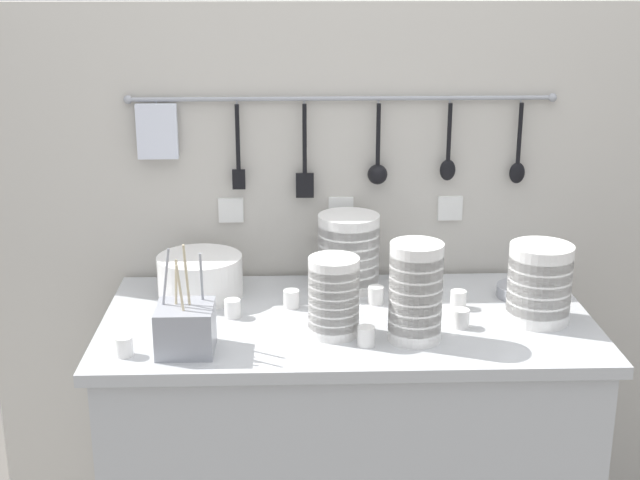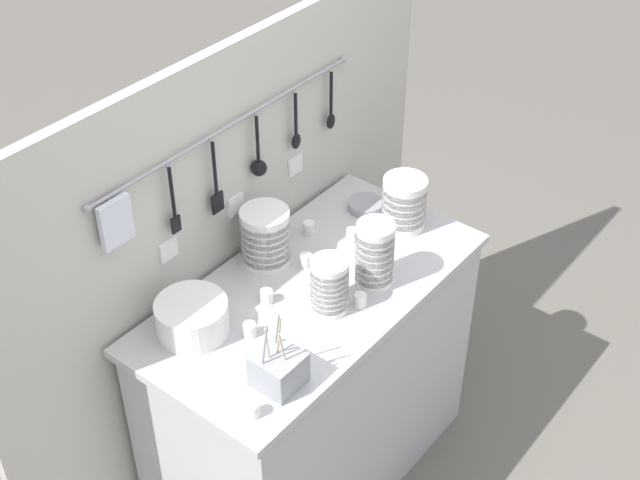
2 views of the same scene
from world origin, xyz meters
TOP-DOWN VIEW (x-y plane):
  - ground_plane at (0.00, 0.00)m, footprint 20.00×20.00m
  - counter at (0.00, 0.00)m, footprint 1.25×0.63m
  - back_wall at (-0.00, 0.35)m, footprint 2.05×0.09m
  - bowl_stack_short_front at (-0.04, -0.11)m, footprint 0.12×0.12m
  - bowl_stack_tall_left at (0.15, -0.14)m, footprint 0.13×0.13m
  - bowl_stack_wide_centre at (0.02, 0.21)m, footprint 0.17×0.17m
  - bowl_stack_back_corner at (0.48, -0.04)m, footprint 0.16×0.16m
  - plate_stack at (-0.39, 0.16)m, footprint 0.23×0.23m
  - steel_mixing_bowl at (0.48, 0.13)m, footprint 0.13×0.13m
  - cutlery_caddy at (-0.39, -0.19)m, footprint 0.13×0.13m
  - cup_back_right at (0.28, -0.08)m, footprint 0.04×0.04m
  - cup_centre at (0.08, 0.09)m, footprint 0.04×0.04m
  - cup_front_left at (-0.29, 0.01)m, footprint 0.04×0.04m
  - cup_mid_row at (-0.53, -0.22)m, footprint 0.04×0.04m
  - cup_edge_far at (0.23, 0.20)m, footprint 0.04×0.04m
  - cup_by_caddy at (0.29, 0.05)m, footprint 0.04×0.04m
  - cup_edge_near at (0.03, -0.18)m, footprint 0.04×0.04m
  - cup_back_left at (-0.14, 0.07)m, footprint 0.04×0.04m

SIDE VIEW (x-z plane):
  - ground_plane at x=0.00m, z-range 0.00..0.00m
  - counter at x=0.00m, z-range 0.00..0.95m
  - back_wall at x=0.00m, z-range 0.00..1.72m
  - steel_mixing_bowl at x=0.48m, z-range 0.95..0.98m
  - cup_back_right at x=0.28m, z-range 0.95..1.00m
  - cup_centre at x=0.08m, z-range 0.95..1.00m
  - cup_front_left at x=-0.29m, z-range 0.95..1.00m
  - cup_mid_row at x=-0.53m, z-range 0.95..1.00m
  - cup_edge_far at x=0.23m, z-range 0.95..1.00m
  - cup_by_caddy at x=0.29m, z-range 0.95..1.00m
  - cup_edge_near at x=0.03m, z-range 0.95..1.00m
  - cup_back_left at x=-0.14m, z-range 0.95..1.00m
  - plate_stack at x=-0.39m, z-range 0.95..1.06m
  - cutlery_caddy at x=-0.39m, z-range 0.88..1.14m
  - bowl_stack_short_front at x=-0.04m, z-range 0.95..1.15m
  - bowl_stack_back_corner at x=0.48m, z-range 0.95..1.15m
  - bowl_stack_wide_centre at x=0.02m, z-range 0.95..1.16m
  - bowl_stack_tall_left at x=0.15m, z-range 0.95..1.19m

